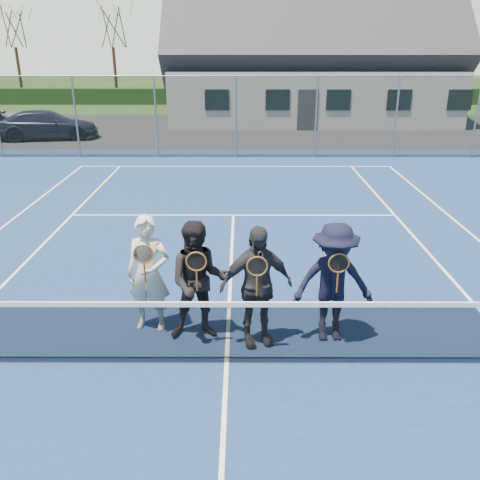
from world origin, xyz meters
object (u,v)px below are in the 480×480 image
Objects in this scene: car_c at (47,125)px; player_c at (256,286)px; player_a at (149,274)px; tennis_net at (226,330)px; player_b at (199,281)px; player_d at (333,283)px; clubhouse at (310,46)px.

player_c reaches higher than car_c.
car_c is 19.25m from player_c.
car_c is 18.18m from player_a.
car_c is 19.55m from tennis_net.
player_b is 1.93m from player_d.
tennis_net is at bearing -99.46° from clubhouse.
player_a and player_c have the same top height.
player_a is (-5.18, -23.04, -3.07)m from clubhouse.
car_c is 0.38× the size of tennis_net.
player_d is at bearing -1.46° from player_b.
player_b is at bearing -163.01° from car_c.
player_b reaches higher than tennis_net.
player_b is at bearing 178.54° from player_d.
clubhouse is 8.67× the size of player_b.
clubhouse is at bearing 83.92° from player_d.
player_b reaches higher than car_c.
player_c is at bearing -10.84° from player_b.
tennis_net is 1.56m from player_a.
player_d is at bearing -6.43° from player_a.
player_a reaches higher than tennis_net.
car_c is 19.70m from player_d.
player_a is at bearing -102.66° from clubhouse.
clubhouse is 8.67× the size of player_c.
player_c is at bearing -98.70° from clubhouse.
tennis_net is 24.57m from clubhouse.
player_d is at bearing 23.37° from tennis_net.
player_d is at bearing -158.04° from car_c.
tennis_net is 0.75× the size of clubhouse.
player_d is (-2.49, -23.34, -3.07)m from clubhouse.
player_a is 1.00× the size of player_c.
player_b is 0.84m from player_c.
car_c is at bearing 118.02° from player_c.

